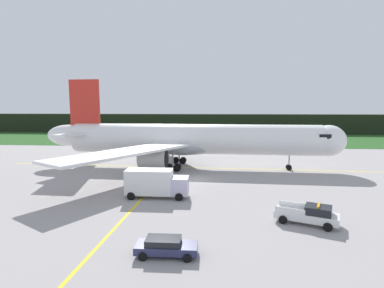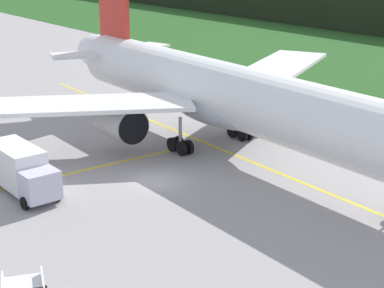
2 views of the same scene
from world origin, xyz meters
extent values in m
plane|color=#979292|center=(0.00, 0.00, 0.00)|extent=(320.00, 320.00, 0.00)
cube|color=yellow|center=(-0.85, 8.69, 0.00)|extent=(67.27, 2.53, 0.01)
cylinder|color=white|center=(-0.85, 8.69, 5.02)|extent=(42.21, 6.48, 5.08)
ellipsoid|color=white|center=(-23.39, 9.44, 5.41)|extent=(8.25, 4.08, 3.81)
ellipsoid|color=#A3ABB5|center=(-2.95, 8.76, 3.63)|extent=(12.42, 5.74, 2.80)
cube|color=white|center=(-8.58, 20.95, 4.39)|extent=(14.89, 22.09, 0.35)
cylinder|color=#A1A1A1|center=(-5.93, 16.57, 2.90)|extent=(4.18, 3.08, 2.95)
cylinder|color=black|center=(-3.84, 16.50, 2.90)|extent=(0.21, 2.71, 2.71)
cube|color=white|center=(-9.37, -3.02, 4.39)|extent=(15.99, 21.71, 0.35)
cylinder|color=#A1A1A1|center=(-6.44, 1.17, 2.90)|extent=(4.18, 3.08, 2.95)
cylinder|color=black|center=(-4.35, 1.10, 2.90)|extent=(0.21, 2.71, 2.71)
cube|color=red|center=(-20.25, 9.34, 10.64)|extent=(5.41, 0.62, 9.20)
cube|color=white|center=(-20.64, 12.77, 5.91)|extent=(4.68, 7.02, 0.28)
cube|color=white|center=(-20.87, 5.94, 5.91)|extent=(5.02, 7.08, 0.28)
cylinder|color=gray|center=(-3.84, 12.10, 1.84)|extent=(0.28, 0.28, 2.48)
cylinder|color=black|center=(-3.15, 11.73, 0.60)|extent=(1.21, 0.34, 1.20)
cylinder|color=black|center=(-3.13, 12.43, 0.60)|extent=(1.21, 0.34, 1.20)
cylinder|color=black|center=(-4.55, 11.77, 0.60)|extent=(1.21, 0.34, 1.20)
cylinder|color=black|center=(-4.53, 12.47, 0.60)|extent=(1.21, 0.34, 1.20)
cylinder|color=gray|center=(-4.06, 5.50, 1.84)|extent=(0.28, 0.28, 2.48)
cylinder|color=black|center=(-3.35, 5.82, 0.60)|extent=(1.21, 0.34, 1.20)
cylinder|color=black|center=(-3.37, 5.12, 0.60)|extent=(1.21, 0.34, 1.20)
cylinder|color=black|center=(-4.75, 5.87, 0.60)|extent=(1.21, 0.34, 1.20)
cylinder|color=black|center=(-4.77, 5.17, 0.60)|extent=(1.21, 0.34, 1.20)
cube|color=silver|center=(10.39, -13.90, 1.31)|extent=(2.47, 1.08, 0.45)
cube|color=silver|center=(9.67, -15.66, 1.31)|extent=(2.47, 1.08, 0.45)
cube|color=silver|center=(-1.13, -8.58, 1.45)|extent=(1.93, 2.42, 2.00)
cube|color=white|center=(-4.76, -8.62, 1.87)|extent=(5.39, 2.46, 2.85)
cylinder|color=#99999E|center=(-3.69, -8.61, 0.36)|extent=(0.77, 0.11, 1.04)
cylinder|color=#99999E|center=(-5.83, -8.63, 0.36)|extent=(0.77, 0.11, 1.04)
cylinder|color=black|center=(-1.14, -7.38, 0.45)|extent=(0.90, 0.27, 0.90)
cylinder|color=black|center=(-1.11, -9.78, 0.45)|extent=(0.90, 0.27, 0.90)
cylinder|color=black|center=(-6.65, -7.44, 0.45)|extent=(0.90, 0.27, 0.90)
camera|label=1|loc=(3.06, -42.26, 10.64)|focal=28.07mm
camera|label=2|loc=(36.24, -25.04, 17.30)|focal=59.30mm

